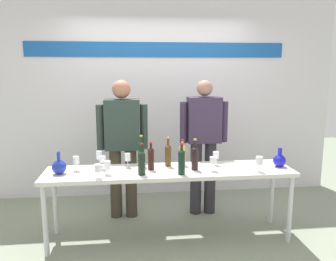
% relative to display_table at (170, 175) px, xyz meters
% --- Properties ---
extents(ground_plane, '(10.00, 10.00, 0.00)m').
position_rel_display_table_xyz_m(ground_plane, '(0.00, 0.00, -0.70)').
color(ground_plane, gray).
extents(back_wall, '(5.06, 0.11, 3.00)m').
position_rel_display_table_xyz_m(back_wall, '(0.00, 1.44, 0.80)').
color(back_wall, silver).
rests_on(back_wall, ground).
extents(display_table, '(2.58, 0.56, 0.76)m').
position_rel_display_table_xyz_m(display_table, '(0.00, 0.00, 0.00)').
color(display_table, silver).
rests_on(display_table, ground).
extents(decanter_blue_left, '(0.14, 0.14, 0.23)m').
position_rel_display_table_xyz_m(decanter_blue_left, '(-1.11, -0.02, 0.14)').
color(decanter_blue_left, '#1A2D9D').
rests_on(decanter_blue_left, display_table).
extents(decanter_blue_right, '(0.14, 0.14, 0.21)m').
position_rel_display_table_xyz_m(decanter_blue_right, '(1.18, -0.02, 0.14)').
color(decanter_blue_right, '#1B1ABD').
rests_on(decanter_blue_right, display_table).
extents(presenter_left, '(0.60, 0.22, 1.67)m').
position_rel_display_table_xyz_m(presenter_left, '(-0.49, 0.62, 0.26)').
color(presenter_left, '#3B3327').
rests_on(presenter_left, ground).
extents(presenter_right, '(0.59, 0.22, 1.67)m').
position_rel_display_table_xyz_m(presenter_right, '(0.49, 0.62, 0.25)').
color(presenter_right, '#2C2930').
rests_on(presenter_right, ground).
extents(wine_bottle_0, '(0.07, 0.07, 0.32)m').
position_rel_display_table_xyz_m(wine_bottle_0, '(0.10, -0.17, 0.20)').
color(wine_bottle_0, black).
rests_on(wine_bottle_0, display_table).
extents(wine_bottle_1, '(0.07, 0.07, 0.33)m').
position_rel_display_table_xyz_m(wine_bottle_1, '(0.26, -0.03, 0.20)').
color(wine_bottle_1, black).
rests_on(wine_bottle_1, display_table).
extents(wine_bottle_2, '(0.07, 0.07, 0.32)m').
position_rel_display_table_xyz_m(wine_bottle_2, '(-0.00, 0.14, 0.19)').
color(wine_bottle_2, '#4E3715').
rests_on(wine_bottle_2, display_table).
extents(wine_bottle_3, '(0.07, 0.07, 0.28)m').
position_rel_display_table_xyz_m(wine_bottle_3, '(0.16, 0.16, 0.18)').
color(wine_bottle_3, gold).
rests_on(wine_bottle_3, display_table).
extents(wine_bottle_4, '(0.07, 0.07, 0.34)m').
position_rel_display_table_xyz_m(wine_bottle_4, '(-0.28, 0.19, 0.20)').
color(wine_bottle_4, '#0F3222').
rests_on(wine_bottle_4, display_table).
extents(wine_bottle_5, '(0.07, 0.07, 0.30)m').
position_rel_display_table_xyz_m(wine_bottle_5, '(-0.19, 0.03, 0.19)').
color(wine_bottle_5, black).
rests_on(wine_bottle_5, display_table).
extents(wine_bottle_6, '(0.07, 0.07, 0.32)m').
position_rel_display_table_xyz_m(wine_bottle_6, '(-0.29, -0.14, 0.19)').
color(wine_bottle_6, black).
rests_on(wine_bottle_6, display_table).
extents(wine_glass_left_0, '(0.07, 0.07, 0.14)m').
position_rel_display_table_xyz_m(wine_glass_left_0, '(-0.63, -0.10, 0.16)').
color(wine_glass_left_0, white).
rests_on(wine_glass_left_0, display_table).
extents(wine_glass_left_1, '(0.07, 0.07, 0.15)m').
position_rel_display_table_xyz_m(wine_glass_left_1, '(-0.96, 0.08, 0.17)').
color(wine_glass_left_1, white).
rests_on(wine_glass_left_1, display_table).
extents(wine_glass_left_2, '(0.06, 0.06, 0.16)m').
position_rel_display_table_xyz_m(wine_glass_left_2, '(-0.74, 0.23, 0.18)').
color(wine_glass_left_2, white).
rests_on(wine_glass_left_2, display_table).
extents(wine_glass_left_3, '(0.07, 0.07, 0.14)m').
position_rel_display_table_xyz_m(wine_glass_left_3, '(-0.72, -0.20, 0.16)').
color(wine_glass_left_3, white).
rests_on(wine_glass_left_3, display_table).
extents(wine_glass_left_4, '(0.06, 0.06, 0.15)m').
position_rel_display_table_xyz_m(wine_glass_left_4, '(-0.43, 0.14, 0.17)').
color(wine_glass_left_4, white).
rests_on(wine_glass_left_4, display_table).
extents(wine_glass_left_5, '(0.06, 0.06, 0.14)m').
position_rel_display_table_xyz_m(wine_glass_left_5, '(-0.69, 0.09, 0.17)').
color(wine_glass_left_5, white).
rests_on(wine_glass_left_5, display_table).
extents(wine_glass_right_0, '(0.07, 0.07, 0.16)m').
position_rel_display_table_xyz_m(wine_glass_right_0, '(0.90, -0.17, 0.18)').
color(wine_glass_right_0, white).
rests_on(wine_glass_right_0, display_table).
extents(wine_glass_right_1, '(0.07, 0.07, 0.15)m').
position_rel_display_table_xyz_m(wine_glass_right_1, '(0.44, -0.09, 0.17)').
color(wine_glass_right_1, white).
rests_on(wine_glass_right_1, display_table).
extents(wine_glass_right_2, '(0.06, 0.06, 0.15)m').
position_rel_display_table_xyz_m(wine_glass_right_2, '(0.52, 0.12, 0.17)').
color(wine_glass_right_2, white).
rests_on(wine_glass_right_2, display_table).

